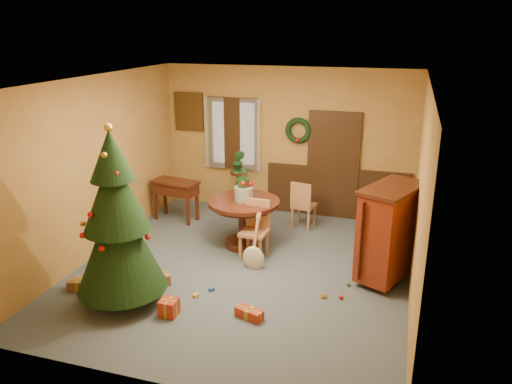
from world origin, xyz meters
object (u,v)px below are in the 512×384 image
at_px(dining_table, 244,214).
at_px(chair_near, 256,227).
at_px(christmas_tree, 117,222).
at_px(writing_desk, 176,190).
at_px(sideboard, 390,231).

distance_m(dining_table, chair_near, 0.45).
bearing_deg(dining_table, christmas_tree, -114.32).
relative_size(writing_desk, sideboard, 0.65).
height_order(christmas_tree, sideboard, christmas_tree).
bearing_deg(sideboard, christmas_tree, -153.11).
distance_m(dining_table, sideboard, 2.47).
relative_size(dining_table, chair_near, 1.26).
bearing_deg(chair_near, sideboard, -4.64).
relative_size(chair_near, sideboard, 0.66).
distance_m(dining_table, christmas_tree, 2.52).
distance_m(dining_table, writing_desk, 1.83).
xyz_separation_m(chair_near, sideboard, (2.10, -0.17, 0.27)).
xyz_separation_m(dining_table, sideboard, (2.41, -0.50, 0.20)).
height_order(chair_near, writing_desk, chair_near).
height_order(dining_table, christmas_tree, christmas_tree).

